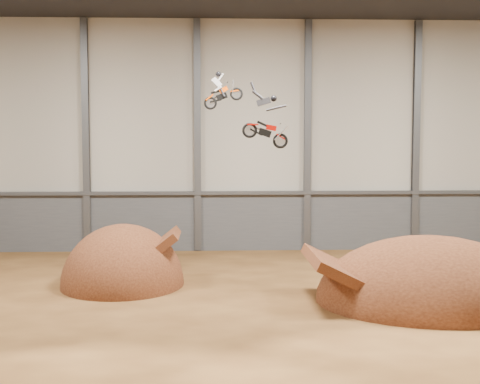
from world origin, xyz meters
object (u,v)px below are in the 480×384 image
at_px(landing_ramp, 430,301).
at_px(fmx_rider_a, 226,86).
at_px(fmx_rider_b, 263,116).
at_px(takeoff_ramp, 123,285).

xyz_separation_m(landing_ramp, fmx_rider_a, (-8.56, 3.45, 9.27)).
bearing_deg(fmx_rider_a, fmx_rider_b, -53.25).
relative_size(takeoff_ramp, fmx_rider_b, 2.44).
bearing_deg(takeoff_ramp, fmx_rider_a, -3.61).
height_order(takeoff_ramp, landing_ramp, takeoff_ramp).
bearing_deg(landing_ramp, fmx_rider_b, 168.29).
bearing_deg(fmx_rider_a, landing_ramp, -23.12).
height_order(fmx_rider_a, fmx_rider_b, fmx_rider_a).
relative_size(landing_ramp, fmx_rider_b, 3.56).
distance_m(takeoff_ramp, fmx_rider_a, 10.46).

